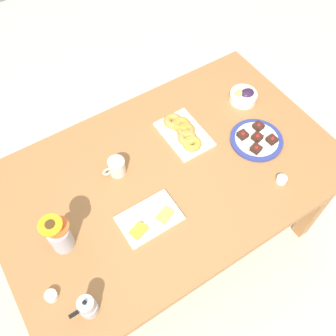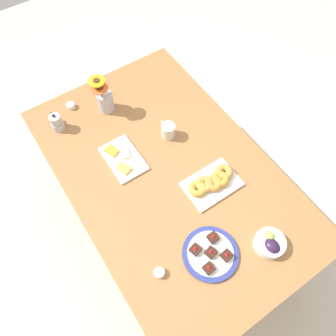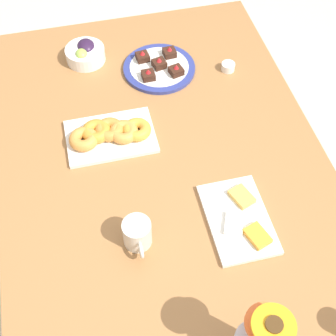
{
  "view_description": "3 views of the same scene",
  "coord_description": "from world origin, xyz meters",
  "px_view_note": "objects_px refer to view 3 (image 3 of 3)",
  "views": [
    {
      "loc": [
        0.51,
        0.78,
        2.2
      ],
      "look_at": [
        0.0,
        0.0,
        0.78
      ],
      "focal_mm": 40.0,
      "sensor_mm": 36.0,
      "label": 1
    },
    {
      "loc": [
        -0.69,
        0.46,
        2.24
      ],
      "look_at": [
        0.0,
        0.0,
        0.78
      ],
      "focal_mm": 35.0,
      "sensor_mm": 36.0,
      "label": 2
    },
    {
      "loc": [
        0.79,
        -0.19,
        1.88
      ],
      "look_at": [
        0.0,
        0.0,
        0.78
      ],
      "focal_mm": 50.0,
      "sensor_mm": 36.0,
      "label": 3
    }
  ],
  "objects_px": {
    "coffee_mug": "(137,233)",
    "dessert_plate": "(159,67)",
    "cheese_platter": "(239,219)",
    "jam_cup_berry": "(228,66)",
    "grape_bowl": "(85,53)",
    "dining_table": "(168,192)",
    "croissant_platter": "(110,134)"
  },
  "relations": [
    {
      "from": "coffee_mug",
      "to": "dessert_plate",
      "type": "bearing_deg",
      "value": 162.45
    },
    {
      "from": "dining_table",
      "to": "jam_cup_berry",
      "type": "bearing_deg",
      "value": 142.0
    },
    {
      "from": "cheese_platter",
      "to": "dessert_plate",
      "type": "distance_m",
      "value": 0.67
    },
    {
      "from": "grape_bowl",
      "to": "cheese_platter",
      "type": "distance_m",
      "value": 0.85
    },
    {
      "from": "coffee_mug",
      "to": "dessert_plate",
      "type": "xyz_separation_m",
      "value": [
        -0.66,
        0.21,
        -0.03
      ]
    },
    {
      "from": "dessert_plate",
      "to": "cheese_platter",
      "type": "bearing_deg",
      "value": 6.88
    },
    {
      "from": "cheese_platter",
      "to": "jam_cup_berry",
      "type": "bearing_deg",
      "value": 165.12
    },
    {
      "from": "jam_cup_berry",
      "to": "cheese_platter",
      "type": "bearing_deg",
      "value": -14.88
    },
    {
      "from": "grape_bowl",
      "to": "dessert_plate",
      "type": "bearing_deg",
      "value": 64.86
    },
    {
      "from": "grape_bowl",
      "to": "jam_cup_berry",
      "type": "xyz_separation_m",
      "value": [
        0.17,
        0.49,
        -0.01
      ]
    },
    {
      "from": "croissant_platter",
      "to": "jam_cup_berry",
      "type": "xyz_separation_m",
      "value": [
        -0.22,
        0.46,
        -0.01
      ]
    },
    {
      "from": "croissant_platter",
      "to": "jam_cup_berry",
      "type": "bearing_deg",
      "value": 115.73
    },
    {
      "from": "dining_table",
      "to": "croissant_platter",
      "type": "relative_size",
      "value": 5.56
    },
    {
      "from": "grape_bowl",
      "to": "cheese_platter",
      "type": "xyz_separation_m",
      "value": [
        0.78,
        0.33,
        -0.02
      ]
    },
    {
      "from": "grape_bowl",
      "to": "dessert_plate",
      "type": "xyz_separation_m",
      "value": [
        0.12,
        0.25,
        -0.02
      ]
    },
    {
      "from": "coffee_mug",
      "to": "jam_cup_berry",
      "type": "bearing_deg",
      "value": 143.31
    },
    {
      "from": "cheese_platter",
      "to": "dessert_plate",
      "type": "relative_size",
      "value": 1.01
    },
    {
      "from": "grape_bowl",
      "to": "dessert_plate",
      "type": "height_order",
      "value": "grape_bowl"
    },
    {
      "from": "coffee_mug",
      "to": "dessert_plate",
      "type": "height_order",
      "value": "coffee_mug"
    },
    {
      "from": "jam_cup_berry",
      "to": "dessert_plate",
      "type": "distance_m",
      "value": 0.25
    },
    {
      "from": "dining_table",
      "to": "croissant_platter",
      "type": "distance_m",
      "value": 0.26
    },
    {
      "from": "croissant_platter",
      "to": "jam_cup_berry",
      "type": "relative_size",
      "value": 6.0
    },
    {
      "from": "dessert_plate",
      "to": "croissant_platter",
      "type": "bearing_deg",
      "value": -38.49
    },
    {
      "from": "grape_bowl",
      "to": "cheese_platter",
      "type": "bearing_deg",
      "value": 22.86
    },
    {
      "from": "dining_table",
      "to": "jam_cup_berry",
      "type": "height_order",
      "value": "jam_cup_berry"
    },
    {
      "from": "cheese_platter",
      "to": "grape_bowl",
      "type": "bearing_deg",
      "value": -157.14
    },
    {
      "from": "grape_bowl",
      "to": "dessert_plate",
      "type": "relative_size",
      "value": 0.55
    },
    {
      "from": "dining_table",
      "to": "grape_bowl",
      "type": "xyz_separation_m",
      "value": [
        -0.58,
        -0.17,
        0.12
      ]
    },
    {
      "from": "coffee_mug",
      "to": "croissant_platter",
      "type": "relative_size",
      "value": 0.39
    },
    {
      "from": "dining_table",
      "to": "cheese_platter",
      "type": "xyz_separation_m",
      "value": [
        0.2,
        0.16,
        0.1
      ]
    },
    {
      "from": "dining_table",
      "to": "dessert_plate",
      "type": "relative_size",
      "value": 6.19
    },
    {
      "from": "jam_cup_berry",
      "to": "dessert_plate",
      "type": "xyz_separation_m",
      "value": [
        -0.06,
        -0.24,
        -0.0
      ]
    }
  ]
}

